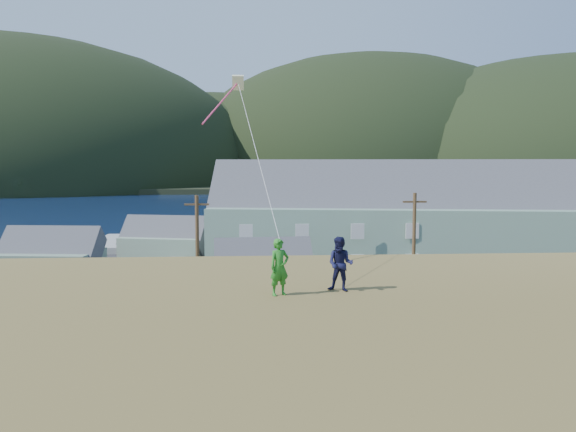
{
  "coord_description": "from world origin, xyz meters",
  "views": [
    {
      "loc": [
        1.71,
        -35.01,
        10.88
      ],
      "look_at": [
        3.19,
        -12.34,
        8.8
      ],
      "focal_mm": 35.0,
      "sensor_mm": 36.0,
      "label": 1
    }
  ],
  "objects_px": {
    "shed_palegreen_near": "(51,258)",
    "kite_flyer_navy": "(340,264)",
    "shed_palegreen_far": "(165,241)",
    "wharf": "(194,243)",
    "kite_flyer_green": "(279,267)",
    "lodge": "(406,221)",
    "shed_white": "(263,273)"
  },
  "relations": [
    {
      "from": "shed_palegreen_near",
      "to": "kite_flyer_navy",
      "type": "distance_m",
      "value": 41.49
    },
    {
      "from": "shed_palegreen_near",
      "to": "shed_palegreen_far",
      "type": "xyz_separation_m",
      "value": [
        8.52,
        11.17,
        0.02
      ]
    },
    {
      "from": "wharf",
      "to": "kite_flyer_navy",
      "type": "xyz_separation_m",
      "value": [
        10.28,
        -59.03,
        7.55
      ]
    },
    {
      "from": "shed_palegreen_near",
      "to": "kite_flyer_green",
      "type": "bearing_deg",
      "value": -55.28
    },
    {
      "from": "lodge",
      "to": "kite_flyer_green",
      "type": "bearing_deg",
      "value": -101.72
    },
    {
      "from": "shed_white",
      "to": "kite_flyer_navy",
      "type": "height_order",
      "value": "kite_flyer_navy"
    },
    {
      "from": "shed_palegreen_near",
      "to": "shed_white",
      "type": "bearing_deg",
      "value": -15.47
    },
    {
      "from": "shed_palegreen_far",
      "to": "shed_palegreen_near",
      "type": "bearing_deg",
      "value": -114.05
    },
    {
      "from": "lodge",
      "to": "shed_palegreen_near",
      "type": "distance_m",
      "value": 33.99
    },
    {
      "from": "wharf",
      "to": "kite_flyer_green",
      "type": "height_order",
      "value": "kite_flyer_green"
    },
    {
      "from": "kite_flyer_navy",
      "to": "kite_flyer_green",
      "type": "bearing_deg",
      "value": -144.41
    },
    {
      "from": "lodge",
      "to": "kite_flyer_green",
      "type": "xyz_separation_m",
      "value": [
        -14.71,
        -39.46,
        2.73
      ]
    },
    {
      "from": "shed_palegreen_near",
      "to": "kite_flyer_navy",
      "type": "xyz_separation_m",
      "value": [
        20.77,
        -35.47,
        5.58
      ]
    },
    {
      "from": "shed_palegreen_near",
      "to": "shed_white",
      "type": "distance_m",
      "value": 20.65
    },
    {
      "from": "lodge",
      "to": "shed_palegreen_far",
      "type": "height_order",
      "value": "lodge"
    },
    {
      "from": "wharf",
      "to": "shed_palegreen_far",
      "type": "distance_m",
      "value": 12.7
    },
    {
      "from": "kite_flyer_green",
      "to": "kite_flyer_navy",
      "type": "xyz_separation_m",
      "value": [
        1.8,
        0.4,
        -0.01
      ]
    },
    {
      "from": "lodge",
      "to": "kite_flyer_navy",
      "type": "distance_m",
      "value": 41.22
    },
    {
      "from": "shed_palegreen_near",
      "to": "shed_white",
      "type": "relative_size",
      "value": 1.17
    },
    {
      "from": "lodge",
      "to": "shed_white",
      "type": "bearing_deg",
      "value": -133.21
    },
    {
      "from": "kite_flyer_green",
      "to": "kite_flyer_navy",
      "type": "height_order",
      "value": "kite_flyer_green"
    },
    {
      "from": "wharf",
      "to": "shed_palegreen_near",
      "type": "bearing_deg",
      "value": -114.01
    },
    {
      "from": "lodge",
      "to": "shed_palegreen_near",
      "type": "xyz_separation_m",
      "value": [
        -33.68,
        -3.58,
        -2.86
      ]
    },
    {
      "from": "shed_palegreen_near",
      "to": "wharf",
      "type": "bearing_deg",
      "value": 72.84
    },
    {
      "from": "lodge",
      "to": "shed_palegreen_far",
      "type": "relative_size",
      "value": 3.88
    },
    {
      "from": "shed_palegreen_near",
      "to": "kite_flyer_navy",
      "type": "bearing_deg",
      "value": -52.8
    },
    {
      "from": "wharf",
      "to": "shed_palegreen_far",
      "type": "relative_size",
      "value": 2.5
    },
    {
      "from": "shed_palegreen_far",
      "to": "lodge",
      "type": "bearing_deg",
      "value": -3.48
    },
    {
      "from": "shed_palegreen_far",
      "to": "kite_flyer_navy",
      "type": "relative_size",
      "value": 6.5
    },
    {
      "from": "lodge",
      "to": "kite_flyer_navy",
      "type": "height_order",
      "value": "lodge"
    },
    {
      "from": "shed_white",
      "to": "shed_palegreen_far",
      "type": "height_order",
      "value": "shed_palegreen_far"
    },
    {
      "from": "shed_palegreen_far",
      "to": "shed_white",
      "type": "bearing_deg",
      "value": -47.6
    }
  ]
}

